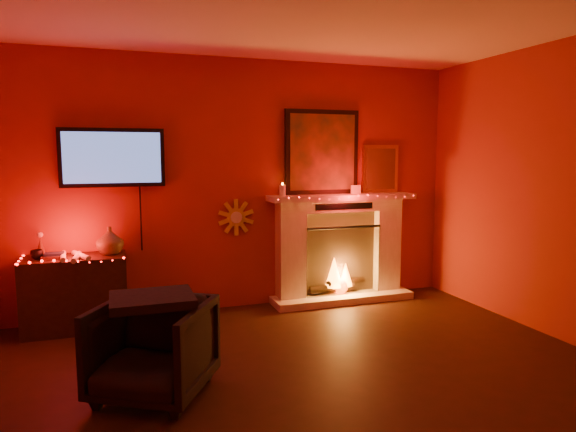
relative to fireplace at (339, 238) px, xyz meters
The scene contains 6 objects.
room 2.72m from the fireplace, 115.53° to the right, with size 5.00×5.00×5.00m.
fireplace is the anchor object (origin of this frame).
tv 2.61m from the fireplace, behind, with size 1.00×0.07×1.24m.
sunburst_clock 1.23m from the fireplace, behind, with size 0.40×0.03×0.40m.
console_table 2.84m from the fireplace, behind, with size 0.94×0.59×0.98m.
armchair 2.88m from the fireplace, 141.37° to the right, with size 0.72×0.74×0.68m, color black.
Camera 1 is at (-1.32, -2.94, 1.69)m, focal length 32.00 mm.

